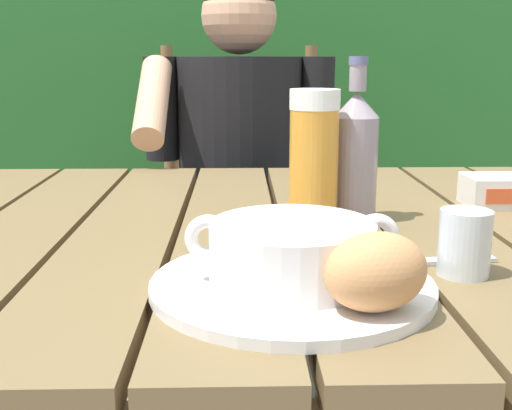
% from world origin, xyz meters
% --- Properties ---
extents(dining_table, '(1.33, 0.96, 0.73)m').
position_xyz_m(dining_table, '(0.00, 0.00, 0.65)').
color(dining_table, brown).
rests_on(dining_table, ground_plane).
extents(hedge_backdrop, '(3.71, 0.86, 2.56)m').
position_xyz_m(hedge_backdrop, '(0.02, 1.70, 0.98)').
color(hedge_backdrop, '#266127').
rests_on(hedge_backdrop, ground_plane).
extents(chair_near_diner, '(0.47, 0.46, 1.00)m').
position_xyz_m(chair_near_diner, '(0.02, 0.92, 0.48)').
color(chair_near_diner, brown).
rests_on(chair_near_diner, ground_plane).
extents(person_eating, '(0.48, 0.47, 1.18)m').
position_xyz_m(person_eating, '(0.01, 0.72, 0.70)').
color(person_eating, black).
rests_on(person_eating, ground_plane).
extents(serving_plate, '(0.30, 0.30, 0.01)m').
position_xyz_m(serving_plate, '(0.07, -0.28, 0.74)').
color(serving_plate, white).
rests_on(serving_plate, dining_table).
extents(soup_bowl, '(0.22, 0.17, 0.07)m').
position_xyz_m(soup_bowl, '(0.07, -0.28, 0.78)').
color(soup_bowl, white).
rests_on(soup_bowl, serving_plate).
extents(bread_roll, '(0.12, 0.11, 0.07)m').
position_xyz_m(bread_roll, '(0.14, -0.36, 0.78)').
color(bread_roll, tan).
rests_on(bread_roll, serving_plate).
extents(beer_glass, '(0.07, 0.07, 0.20)m').
position_xyz_m(beer_glass, '(0.12, -0.02, 0.83)').
color(beer_glass, orange).
rests_on(beer_glass, dining_table).
extents(beer_bottle, '(0.07, 0.07, 0.24)m').
position_xyz_m(beer_bottle, '(0.19, 0.02, 0.83)').
color(beer_bottle, gray).
rests_on(beer_bottle, dining_table).
extents(water_glass_small, '(0.06, 0.06, 0.07)m').
position_xyz_m(water_glass_small, '(0.27, -0.23, 0.77)').
color(water_glass_small, silver).
rests_on(water_glass_small, dining_table).
extents(butter_tub, '(0.11, 0.09, 0.05)m').
position_xyz_m(butter_tub, '(0.45, 0.11, 0.76)').
color(butter_tub, white).
rests_on(butter_tub, dining_table).
extents(table_knife, '(0.16, 0.04, 0.01)m').
position_xyz_m(table_knife, '(0.23, -0.20, 0.74)').
color(table_knife, silver).
rests_on(table_knife, dining_table).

